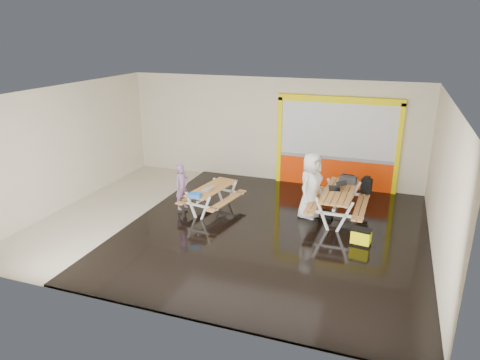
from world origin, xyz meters
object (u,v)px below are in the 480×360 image
at_px(person_left, 182,187).
at_px(toolbox, 348,180).
at_px(picnic_table_right, 339,197).
at_px(backpack, 367,185).
at_px(person_right, 311,186).
at_px(laptop_right, 337,187).
at_px(laptop_left, 208,189).
at_px(blue_pouch, 195,195).
at_px(picnic_table_left, 212,193).
at_px(fluke_bag, 361,237).
at_px(dark_case, 325,214).

xyz_separation_m(person_left, toolbox, (4.39, 1.57, 0.21)).
distance_m(picnic_table_right, backpack, 1.12).
bearing_deg(backpack, person_right, -145.22).
bearing_deg(laptop_right, person_right, -165.91).
height_order(laptop_left, blue_pouch, laptop_left).
height_order(picnic_table_left, picnic_table_right, picnic_table_right).
relative_size(blue_pouch, toolbox, 0.68).
relative_size(laptop_left, fluke_bag, 0.69).
height_order(person_left, laptop_left, person_left).
distance_m(picnic_table_left, person_left, 0.87).
bearing_deg(laptop_right, toolbox, 67.39).
height_order(laptop_left, toolbox, toolbox).
relative_size(person_left, backpack, 2.70).
bearing_deg(backpack, picnic_table_left, -159.90).
xyz_separation_m(person_left, laptop_right, (4.15, 1.01, 0.17)).
distance_m(picnic_table_right, person_left, 4.34).
bearing_deg(person_left, picnic_table_right, -59.52).
height_order(toolbox, dark_case, toolbox).
relative_size(picnic_table_right, backpack, 4.61).
bearing_deg(laptop_right, picnic_table_right, -47.64).
relative_size(picnic_table_right, laptop_left, 6.29).
height_order(laptop_left, dark_case, laptop_left).
xyz_separation_m(picnic_table_left, blue_pouch, (-0.13, -0.84, 0.22)).
distance_m(blue_pouch, fluke_bag, 4.36).
xyz_separation_m(person_right, blue_pouch, (-2.83, -1.36, -0.13)).
xyz_separation_m(person_left, backpack, (4.89, 1.82, 0.03)).
xyz_separation_m(picnic_table_left, person_left, (-0.78, -0.32, 0.20)).
bearing_deg(dark_case, toolbox, 53.29).
distance_m(toolbox, fluke_bag, 2.25).
relative_size(blue_pouch, dark_case, 0.80).
height_order(blue_pouch, dark_case, blue_pouch).
relative_size(person_right, laptop_left, 5.33).
relative_size(person_right, laptop_right, 3.57).
relative_size(picnic_table_right, person_left, 1.70).
height_order(backpack, dark_case, backpack).
relative_size(person_right, fluke_bag, 3.67).
relative_size(person_left, dark_case, 3.13).
distance_m(backpack, dark_case, 1.50).
bearing_deg(toolbox, laptop_left, -157.69).
xyz_separation_m(backpack, fluke_bag, (0.09, -2.29, -0.55)).
relative_size(picnic_table_right, person_right, 1.18).
xyz_separation_m(laptop_left, laptop_right, (3.38, 0.92, 0.15)).
relative_size(laptop_right, dark_case, 1.26).
bearing_deg(laptop_right, fluke_bag, -60.95).
distance_m(picnic_table_left, fluke_bag, 4.28).
height_order(person_right, dark_case, person_right).
height_order(blue_pouch, toolbox, toolbox).
bearing_deg(fluke_bag, person_left, 174.59).
height_order(laptop_right, backpack, laptop_right).
bearing_deg(laptop_left, blue_pouch, -101.36).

